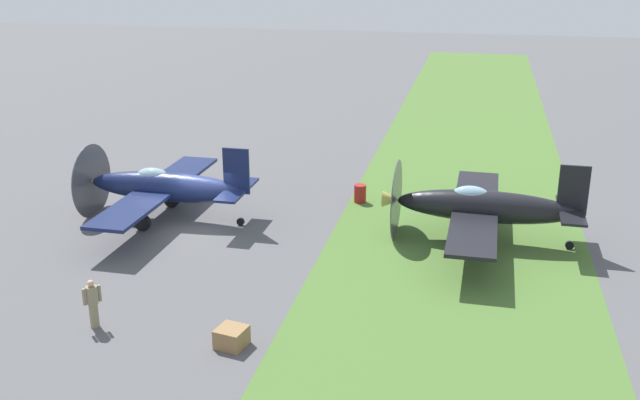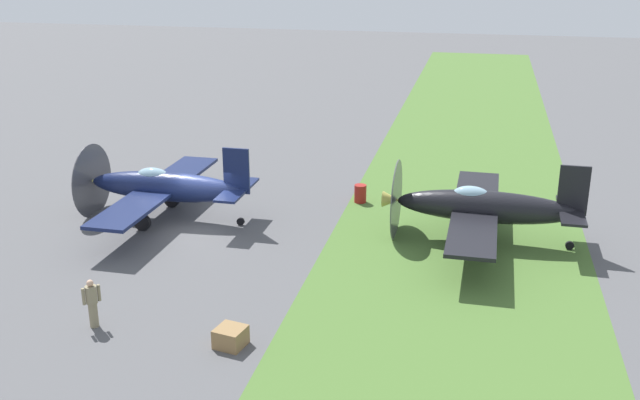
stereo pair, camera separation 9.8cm
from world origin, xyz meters
The scene contains 7 objects.
ground_plane centered at (0.00, 0.00, 0.00)m, with size 160.00×160.00×0.00m, color #515154.
grass_verge centered at (0.00, -11.38, 0.00)m, with size 120.00×11.00×0.01m, color #476B2D.
airplane_lead centered at (0.83, 2.11, 1.60)m, with size 10.62×8.46×3.81m.
airplane_wingman centered at (1.18, -12.34, 1.61)m, with size 10.72×8.53×3.84m.
ground_crew_chief centered at (-9.31, 0.22, 0.91)m, with size 0.49×0.47×1.73m.
fuel_drum centered at (5.14, -6.43, 0.45)m, with size 0.60×0.60×0.90m, color maroon.
supply_crate centered at (-9.51, -4.70, 0.32)m, with size 0.90×0.90×0.64m, color olive.
Camera 2 is at (-29.24, -12.03, 12.25)m, focal length 41.40 mm.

